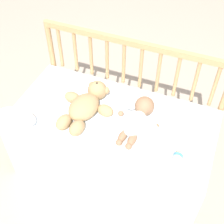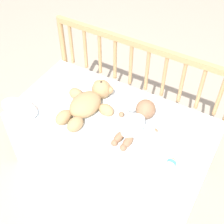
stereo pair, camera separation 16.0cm
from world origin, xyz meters
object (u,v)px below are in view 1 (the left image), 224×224
Objects in this scene: baby at (138,118)px; small_pillow at (16,117)px; teddy_bear at (86,105)px; baby_bottle at (176,162)px.

small_pillow is at bearing -159.83° from baby.
baby is 0.69m from small_pillow.
teddy_bear is at bearing -176.33° from baby.
teddy_bear reaches higher than small_pillow.
baby is 0.33m from baby_bottle.
baby_bottle is at bearing -16.53° from teddy_bear.
teddy_bear is 2.86× the size of baby_bottle.
baby is 1.41× the size of small_pillow.
baby is at bearing 3.67° from teddy_bear.
baby is (0.31, 0.02, -0.00)m from teddy_bear.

